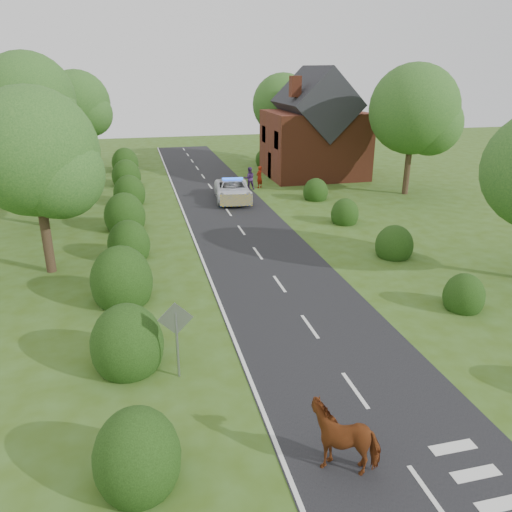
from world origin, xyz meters
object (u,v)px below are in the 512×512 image
object	(u,v)px
road_sign	(176,329)
pedestrian_purple	(249,178)
cow	(345,438)
police_van	(233,190)
pedestrian_red	(259,177)

from	to	relation	value
road_sign	pedestrian_purple	world-z (taller)	road_sign
road_sign	cow	xyz separation A→B (m)	(3.53, -4.56, -0.96)
road_sign	cow	bearing A→B (deg)	-52.26
police_van	pedestrian_purple	distance (m)	3.59
road_sign	cow	size ratio (longest dim) A/B	1.28
pedestrian_red	pedestrian_purple	bearing A→B (deg)	-16.25
cow	pedestrian_purple	bearing A→B (deg)	-166.93
road_sign	police_van	size ratio (longest dim) A/B	0.45
road_sign	cow	distance (m)	5.84
police_van	pedestrian_purple	bearing A→B (deg)	63.64
pedestrian_red	pedestrian_purple	distance (m)	0.98
cow	road_sign	bearing A→B (deg)	-120.64
police_van	pedestrian_red	bearing A→B (deg)	56.33
road_sign	pedestrian_red	distance (m)	26.14
cow	pedestrian_red	world-z (taller)	pedestrian_red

